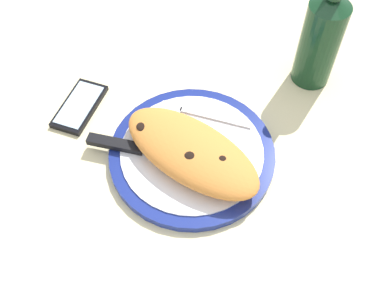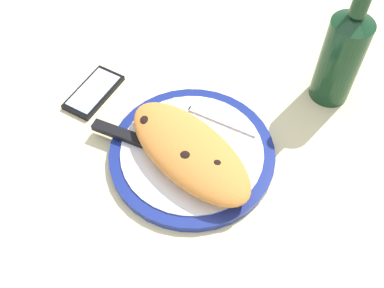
# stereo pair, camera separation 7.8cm
# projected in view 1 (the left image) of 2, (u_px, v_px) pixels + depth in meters

# --- Properties ---
(ground_plane) EXTENTS (1.50, 1.50, 0.03)m
(ground_plane) POSITION_uv_depth(u_px,v_px,m) (192.00, 161.00, 0.83)
(ground_plane) COLOR beige
(plate) EXTENTS (0.29, 0.29, 0.02)m
(plate) POSITION_uv_depth(u_px,v_px,m) (192.00, 154.00, 0.81)
(plate) COLOR navy
(plate) RESTS_ON ground_plane
(calzone) EXTENTS (0.28, 0.15, 0.05)m
(calzone) POSITION_uv_depth(u_px,v_px,m) (191.00, 151.00, 0.77)
(calzone) COLOR orange
(calzone) RESTS_ON plate
(fork) EXTENTS (0.17, 0.06, 0.00)m
(fork) POSITION_uv_depth(u_px,v_px,m) (197.00, 114.00, 0.84)
(fork) COLOR silver
(fork) RESTS_ON plate
(knife) EXTENTS (0.23, 0.09, 0.01)m
(knife) POSITION_uv_depth(u_px,v_px,m) (131.00, 147.00, 0.80)
(knife) COLOR silver
(knife) RESTS_ON plate
(smartphone) EXTENTS (0.09, 0.13, 0.01)m
(smartphone) POSITION_uv_depth(u_px,v_px,m) (80.00, 106.00, 0.87)
(smartphone) COLOR black
(smartphone) RESTS_ON ground_plane
(wine_bottle) EXTENTS (0.08, 0.08, 0.26)m
(wine_bottle) POSITION_uv_depth(u_px,v_px,m) (321.00, 38.00, 0.84)
(wine_bottle) COLOR #14381E
(wine_bottle) RESTS_ON ground_plane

